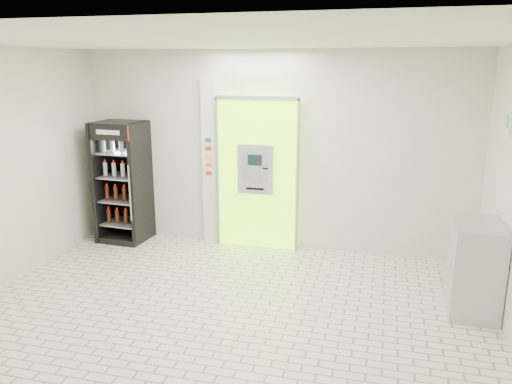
% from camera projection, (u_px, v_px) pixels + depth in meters
% --- Properties ---
extents(ground, '(6.00, 6.00, 0.00)m').
position_uv_depth(ground, '(221.00, 320.00, 5.57)').
color(ground, beige).
rests_on(ground, ground).
extents(room_shell, '(6.00, 6.00, 6.00)m').
position_uv_depth(room_shell, '(218.00, 158.00, 5.11)').
color(room_shell, beige).
rests_on(room_shell, ground).
extents(atm_assembly, '(1.30, 0.24, 2.33)m').
position_uv_depth(atm_assembly, '(257.00, 173.00, 7.59)').
color(atm_assembly, '#8CFB12').
rests_on(atm_assembly, ground).
extents(pillar, '(0.22, 0.11, 2.60)m').
position_uv_depth(pillar, '(210.00, 162.00, 7.79)').
color(pillar, silver).
rests_on(pillar, ground).
extents(beverage_cooler, '(0.76, 0.71, 1.92)m').
position_uv_depth(beverage_cooler, '(123.00, 184.00, 7.96)').
color(beverage_cooler, black).
rests_on(beverage_cooler, ground).
extents(steel_cabinet, '(0.54, 0.80, 1.06)m').
position_uv_depth(steel_cabinet, '(474.00, 268.00, 5.67)').
color(steel_cabinet, '#AAADB2').
rests_on(steel_cabinet, ground).
extents(exit_sign, '(0.02, 0.22, 0.26)m').
position_uv_depth(exit_sign, '(508.00, 124.00, 5.63)').
color(exit_sign, white).
rests_on(exit_sign, room_shell).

